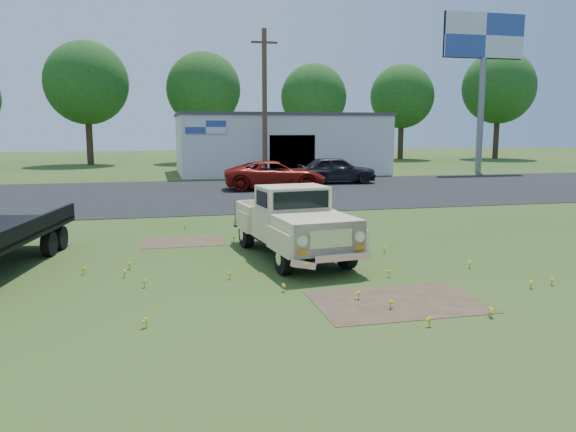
% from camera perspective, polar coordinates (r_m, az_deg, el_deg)
% --- Properties ---
extents(ground, '(140.00, 140.00, 0.00)m').
position_cam_1_polar(ground, '(12.74, -0.81, -5.25)').
color(ground, '#2A4E19').
rests_on(ground, ground).
extents(asphalt_lot, '(90.00, 14.00, 0.02)m').
position_cam_1_polar(asphalt_lot, '(27.37, -7.73, 2.27)').
color(asphalt_lot, black).
rests_on(asphalt_lot, ground).
extents(dirt_patch_a, '(3.00, 2.00, 0.01)m').
position_cam_1_polar(dirt_patch_a, '(10.46, 11.03, -8.60)').
color(dirt_patch_a, '#473726').
rests_on(dirt_patch_a, ground).
extents(dirt_patch_b, '(2.20, 1.60, 0.01)m').
position_cam_1_polar(dirt_patch_b, '(15.88, -10.68, -2.57)').
color(dirt_patch_b, '#473726').
rests_on(dirt_patch_b, ground).
extents(commercial_building, '(14.20, 8.20, 4.15)m').
position_cam_1_polar(commercial_building, '(40.02, -0.93, 7.44)').
color(commercial_building, silver).
rests_on(commercial_building, ground).
extents(billboard, '(6.10, 0.45, 11.05)m').
position_cam_1_polar(billboard, '(42.99, 19.27, 15.65)').
color(billboard, slate).
rests_on(billboard, ground).
extents(utility_pole_mid, '(1.60, 0.30, 9.00)m').
position_cam_1_polar(utility_pole_mid, '(34.74, -2.39, 11.34)').
color(utility_pole_mid, '#483021').
rests_on(utility_pole_mid, ground).
extents(treeline_c, '(7.04, 7.04, 10.47)m').
position_cam_1_polar(treeline_c, '(51.97, -19.79, 12.59)').
color(treeline_c, '#3A2A1A').
rests_on(treeline_c, ground).
extents(treeline_d, '(6.72, 6.72, 10.00)m').
position_cam_1_polar(treeline_d, '(52.88, -8.56, 12.59)').
color(treeline_d, '#3A2A1A').
rests_on(treeline_d, ground).
extents(treeline_e, '(6.08, 6.08, 9.04)m').
position_cam_1_polar(treeline_e, '(53.21, 2.63, 11.97)').
color(treeline_e, '#3A2A1A').
rests_on(treeline_e, ground).
extents(treeline_f, '(6.40, 6.40, 9.52)m').
position_cam_1_polar(treeline_f, '(59.07, 11.50, 11.80)').
color(treeline_f, '#3A2A1A').
rests_on(treeline_f, ground).
extents(treeline_g, '(7.36, 7.36, 10.95)m').
position_cam_1_polar(treeline_g, '(62.70, 20.63, 12.11)').
color(treeline_g, '#3A2A1A').
rests_on(treeline_g, ground).
extents(vintage_pickup_truck, '(2.43, 5.02, 1.76)m').
position_cam_1_polar(vintage_pickup_truck, '(13.59, 0.45, -0.58)').
color(vintage_pickup_truck, beige).
rests_on(vintage_pickup_truck, ground).
extents(red_pickup, '(5.43, 2.91, 1.45)m').
position_cam_1_polar(red_pickup, '(28.92, -1.31, 4.15)').
color(red_pickup, maroon).
rests_on(red_pickup, ground).
extents(dark_sedan, '(4.61, 2.14, 1.53)m').
position_cam_1_polar(dark_sedan, '(32.22, 4.92, 4.67)').
color(dark_sedan, black).
rests_on(dark_sedan, ground).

